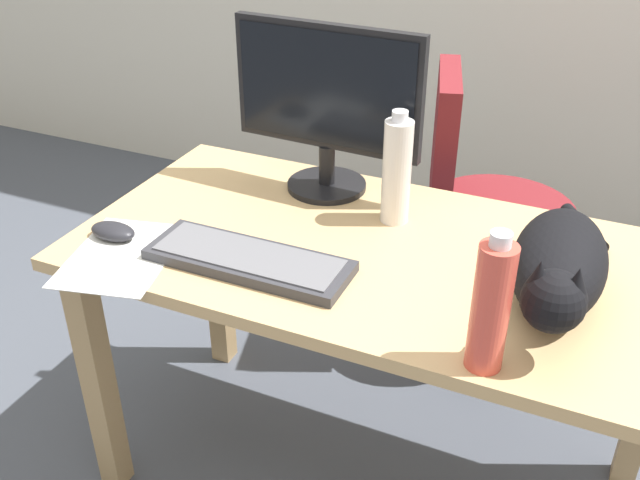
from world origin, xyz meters
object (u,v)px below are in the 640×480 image
office_chair (480,240)px  water_bottle (397,171)px  keyboard (249,260)px  spray_bottle (491,306)px  monitor (327,103)px  computer_mouse (113,231)px  cat (559,266)px

office_chair → water_bottle: (-0.11, -0.53, 0.44)m
water_bottle → keyboard: bearing=-124.5°
office_chair → keyboard: (-0.33, -0.85, 0.33)m
spray_bottle → keyboard: bearing=167.6°
spray_bottle → monitor: bearing=135.3°
keyboard → spray_bottle: 0.55m
spray_bottle → computer_mouse: bearing=174.0°
keyboard → spray_bottle: bearing=-12.4°
office_chair → spray_bottle: spray_bottle is taller
monitor → water_bottle: monitor is taller
spray_bottle → office_chair: bearing=101.5°
water_bottle → spray_bottle: water_bottle is taller
keyboard → cat: (0.60, 0.13, 0.07)m
office_chair → keyboard: bearing=-111.2°
office_chair → computer_mouse: (-0.66, -0.87, 0.34)m
keyboard → office_chair: bearing=68.8°
cat → spray_bottle: 0.26m
computer_mouse → water_bottle: size_ratio=0.41×
monitor → keyboard: (-0.00, -0.40, -0.21)m
computer_mouse → spray_bottle: spray_bottle is taller
cat → spray_bottle: (-0.08, -0.25, 0.04)m
cat → water_bottle: (-0.39, 0.18, 0.05)m
monitor → keyboard: monitor is taller
water_bottle → spray_bottle: 0.53m
monitor → spray_bottle: bearing=-44.7°
office_chair → water_bottle: water_bottle is taller
cat → spray_bottle: size_ratio=2.33×
office_chair → monitor: 0.77m
computer_mouse → spray_bottle: 0.87m
cat → office_chair: bearing=111.1°
monitor → cat: bearing=-24.2°
keyboard → cat: bearing=12.2°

